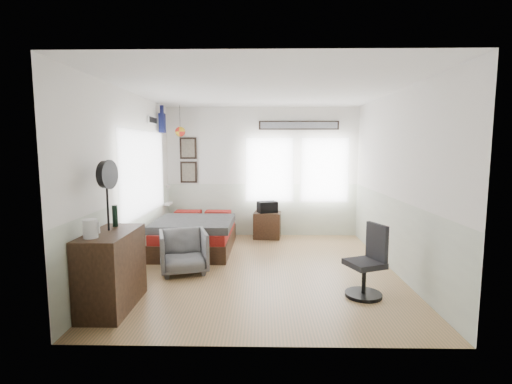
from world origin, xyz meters
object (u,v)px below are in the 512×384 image
bed (196,234)px  nightstand (267,225)px  armchair (184,251)px  dresser (112,270)px  task_chair (368,267)px

bed → nightstand: (1.31, 0.91, -0.02)m
nightstand → armchair: bearing=-114.7°
dresser → armchair: bearing=65.7°
armchair → nightstand: 2.50m
nightstand → task_chair: bearing=-61.7°
bed → nightstand: 1.59m
armchair → nightstand: armchair is taller
dresser → armchair: dresser is taller
bed → task_chair: bearing=-38.8°
bed → task_chair: size_ratio=2.04×
bed → armchair: (0.03, -1.24, 0.03)m
nightstand → task_chair: task_chair is taller
dresser → armchair: 1.38m
bed → task_chair: 3.29m
armchair → task_chair: task_chair is taller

